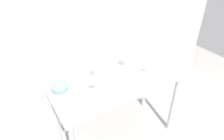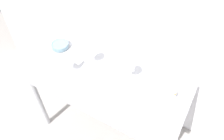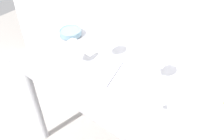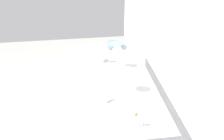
# 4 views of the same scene
# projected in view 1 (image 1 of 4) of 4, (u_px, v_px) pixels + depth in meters

# --- Properties ---
(ground_plane) EXTENTS (6.00, 6.00, 0.00)m
(ground_plane) POSITION_uv_depth(u_px,v_px,m) (117.00, 135.00, 2.56)
(ground_plane) COLOR gray
(back_wall) EXTENTS (3.80, 0.04, 2.60)m
(back_wall) POSITION_uv_depth(u_px,v_px,m) (94.00, 25.00, 2.19)
(back_wall) COLOR silver
(back_wall) RESTS_ON ground_plane
(steel_counter) EXTENTS (1.40, 0.65, 0.90)m
(steel_counter) POSITION_uv_depth(u_px,v_px,m) (118.00, 86.00, 2.12)
(steel_counter) COLOR #98989D
(steel_counter) RESTS_ON ground_plane
(wine_glass_far_left) EXTENTS (0.09, 0.09, 0.18)m
(wine_glass_far_left) POSITION_uv_depth(u_px,v_px,m) (96.00, 68.00, 1.96)
(wine_glass_far_left) COLOR white
(wine_glass_far_left) RESTS_ON steel_counter
(wine_glass_near_right) EXTENTS (0.09, 0.09, 0.16)m
(wine_glass_near_right) POSITION_uv_depth(u_px,v_px,m) (149.00, 64.00, 2.06)
(wine_glass_near_right) COLOR white
(wine_glass_near_right) RESTS_ON steel_counter
(wine_glass_near_left) EXTENTS (0.09, 0.09, 0.18)m
(wine_glass_near_left) POSITION_uv_depth(u_px,v_px,m) (95.00, 81.00, 1.79)
(wine_glass_near_left) COLOR white
(wine_glass_near_left) RESTS_ON steel_counter
(wine_glass_far_right) EXTENTS (0.09, 0.09, 0.18)m
(wine_glass_far_right) POSITION_uv_depth(u_px,v_px,m) (126.00, 58.00, 2.14)
(wine_glass_far_right) COLOR white
(wine_glass_far_right) RESTS_ON steel_counter
(open_notebook) EXTENTS (0.42, 0.34, 0.01)m
(open_notebook) POSITION_uv_depth(u_px,v_px,m) (115.00, 79.00, 2.03)
(open_notebook) COLOR white
(open_notebook) RESTS_ON steel_counter
(tasting_sheet_upper) EXTENTS (0.19, 0.26, 0.00)m
(tasting_sheet_upper) POSITION_uv_depth(u_px,v_px,m) (80.00, 81.00, 2.01)
(tasting_sheet_upper) COLOR white
(tasting_sheet_upper) RESTS_ON steel_counter
(tasting_sheet_lower) EXTENTS (0.28, 0.28, 0.00)m
(tasting_sheet_lower) POSITION_uv_depth(u_px,v_px,m) (141.00, 64.00, 2.27)
(tasting_sheet_lower) COLOR white
(tasting_sheet_lower) RESTS_ON steel_counter
(tasting_bowl) EXTENTS (0.16, 0.16, 0.05)m
(tasting_bowl) POSITION_uv_depth(u_px,v_px,m) (59.00, 87.00, 1.88)
(tasting_bowl) COLOR #DBCC66
(tasting_bowl) RESTS_ON steel_counter
(decanter_funnel) EXTENTS (0.10, 0.10, 0.12)m
(decanter_funnel) POSITION_uv_depth(u_px,v_px,m) (155.00, 56.00, 2.34)
(decanter_funnel) COLOR silver
(decanter_funnel) RESTS_ON steel_counter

